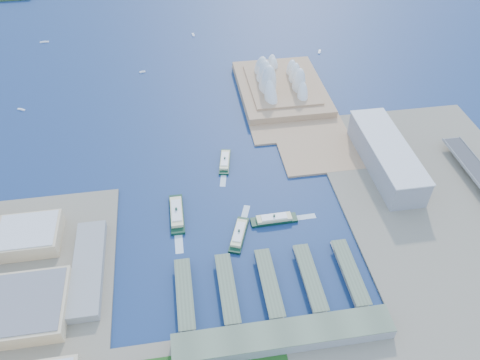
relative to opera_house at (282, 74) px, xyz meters
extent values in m
plane|color=#10294D|center=(-105.00, -280.00, -32.00)|extent=(3000.00, 3000.00, 0.00)
cube|color=gray|center=(135.00, -330.00, -30.50)|extent=(240.00, 500.00, 3.00)
cube|color=tan|center=(2.50, -20.00, -30.50)|extent=(135.00, 220.00, 3.00)
cube|color=gray|center=(90.00, -200.00, -11.50)|extent=(45.00, 155.00, 35.00)
cube|color=gray|center=(-90.00, -415.00, -23.00)|extent=(200.00, 28.00, 12.00)
camera|label=1|loc=(-161.60, -621.32, 363.06)|focal=35.00mm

